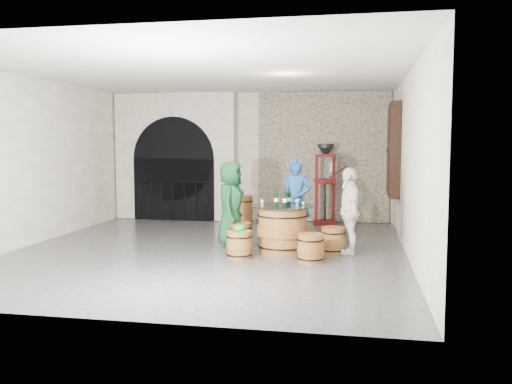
% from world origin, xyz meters
% --- Properties ---
extents(ground, '(8.00, 8.00, 0.00)m').
position_xyz_m(ground, '(0.00, 0.00, 0.00)').
color(ground, '#2F2F31').
rests_on(ground, ground).
extents(wall_back, '(8.00, 0.00, 8.00)m').
position_xyz_m(wall_back, '(0.00, 4.00, 1.60)').
color(wall_back, silver).
rests_on(wall_back, ground).
extents(wall_front, '(8.00, 0.00, 8.00)m').
position_xyz_m(wall_front, '(0.00, -4.00, 1.60)').
color(wall_front, silver).
rests_on(wall_front, ground).
extents(wall_left, '(0.00, 8.00, 8.00)m').
position_xyz_m(wall_left, '(-3.50, 0.00, 1.60)').
color(wall_left, silver).
rests_on(wall_left, ground).
extents(wall_right, '(0.00, 8.00, 8.00)m').
position_xyz_m(wall_right, '(3.50, 0.00, 1.60)').
color(wall_right, silver).
rests_on(wall_right, ground).
extents(ceiling, '(8.00, 8.00, 0.00)m').
position_xyz_m(ceiling, '(0.00, 0.00, 3.20)').
color(ceiling, beige).
rests_on(ceiling, wall_back).
extents(stone_facing_panel, '(3.20, 0.12, 3.18)m').
position_xyz_m(stone_facing_panel, '(1.80, 3.94, 1.60)').
color(stone_facing_panel, gray).
rests_on(stone_facing_panel, ground).
extents(arched_opening, '(3.10, 0.60, 3.19)m').
position_xyz_m(arched_opening, '(-1.90, 3.74, 1.58)').
color(arched_opening, silver).
rests_on(arched_opening, ground).
extents(shuttered_window, '(0.23, 1.10, 2.00)m').
position_xyz_m(shuttered_window, '(3.38, 2.40, 1.80)').
color(shuttered_window, black).
rests_on(shuttered_window, wall_right).
extents(barrel_table, '(1.10, 1.10, 0.85)m').
position_xyz_m(barrel_table, '(1.34, 0.02, 0.42)').
color(barrel_table, brown).
rests_on(barrel_table, ground).
extents(barrel_stool_left, '(0.46, 0.46, 0.47)m').
position_xyz_m(barrel_stool_left, '(0.50, 0.33, 0.23)').
color(barrel_stool_left, brown).
rests_on(barrel_stool_left, ground).
extents(barrel_stool_far, '(0.46, 0.46, 0.47)m').
position_xyz_m(barrel_stool_far, '(1.45, 0.90, 0.23)').
color(barrel_stool_far, brown).
rests_on(barrel_stool_far, ground).
extents(barrel_stool_right, '(0.46, 0.46, 0.47)m').
position_xyz_m(barrel_stool_right, '(2.23, 0.11, 0.23)').
color(barrel_stool_right, brown).
rests_on(barrel_stool_right, ground).
extents(barrel_stool_near_right, '(0.46, 0.46, 0.47)m').
position_xyz_m(barrel_stool_near_right, '(1.90, -0.68, 0.23)').
color(barrel_stool_near_right, brown).
rests_on(barrel_stool_near_right, ground).
extents(barrel_stool_near_left, '(0.46, 0.46, 0.47)m').
position_xyz_m(barrel_stool_near_left, '(0.68, -0.59, 0.23)').
color(barrel_stool_near_left, brown).
rests_on(barrel_stool_near_left, ground).
extents(green_cap, '(0.24, 0.20, 0.11)m').
position_xyz_m(green_cap, '(0.69, -0.60, 0.51)').
color(green_cap, '#0C892C').
rests_on(green_cap, barrel_stool_near_left).
extents(person_green, '(0.53, 0.80, 1.60)m').
position_xyz_m(person_green, '(0.30, 0.41, 0.80)').
color(person_green, '#113C20').
rests_on(person_green, ground).
extents(person_blue, '(0.64, 0.45, 1.65)m').
position_xyz_m(person_blue, '(1.47, 1.01, 0.82)').
color(person_blue, navy).
rests_on(person_blue, ground).
extents(person_white, '(0.55, 0.95, 1.52)m').
position_xyz_m(person_white, '(2.50, 0.14, 0.76)').
color(person_white, white).
rests_on(person_white, ground).
extents(wine_bottle_left, '(0.08, 0.08, 0.32)m').
position_xyz_m(wine_bottle_left, '(1.23, -0.01, 0.98)').
color(wine_bottle_left, black).
rests_on(wine_bottle_left, barrel_table).
extents(wine_bottle_center, '(0.08, 0.08, 0.32)m').
position_xyz_m(wine_bottle_center, '(1.38, -0.05, 0.98)').
color(wine_bottle_center, black).
rests_on(wine_bottle_center, barrel_table).
extents(wine_bottle_right, '(0.08, 0.08, 0.32)m').
position_xyz_m(wine_bottle_right, '(1.44, 0.12, 0.98)').
color(wine_bottle_right, black).
rests_on(wine_bottle_right, barrel_table).
extents(tasting_glass_a, '(0.05, 0.05, 0.10)m').
position_xyz_m(tasting_glass_a, '(1.00, -0.10, 0.89)').
color(tasting_glass_a, '#B06A22').
rests_on(tasting_glass_a, barrel_table).
extents(tasting_glass_b, '(0.05, 0.05, 0.10)m').
position_xyz_m(tasting_glass_b, '(1.57, 0.12, 0.89)').
color(tasting_glass_b, '#B06A22').
rests_on(tasting_glass_b, barrel_table).
extents(tasting_glass_c, '(0.05, 0.05, 0.10)m').
position_xyz_m(tasting_glass_c, '(1.17, 0.23, 0.89)').
color(tasting_glass_c, '#B06A22').
rests_on(tasting_glass_c, barrel_table).
extents(tasting_glass_d, '(0.05, 0.05, 0.10)m').
position_xyz_m(tasting_glass_d, '(1.58, 0.29, 0.89)').
color(tasting_glass_d, '#B06A22').
rests_on(tasting_glass_d, barrel_table).
extents(tasting_glass_e, '(0.05, 0.05, 0.10)m').
position_xyz_m(tasting_glass_e, '(1.72, -0.21, 0.89)').
color(tasting_glass_e, '#B06A22').
rests_on(tasting_glass_e, barrel_table).
extents(tasting_glass_f, '(0.05, 0.05, 0.10)m').
position_xyz_m(tasting_glass_f, '(0.95, 0.06, 0.89)').
color(tasting_glass_f, '#B06A22').
rests_on(tasting_glass_f, barrel_table).
extents(side_barrel, '(0.54, 0.54, 0.71)m').
position_xyz_m(side_barrel, '(-0.04, 3.00, 0.35)').
color(side_barrel, brown).
rests_on(side_barrel, ground).
extents(corking_press, '(0.82, 0.50, 1.92)m').
position_xyz_m(corking_press, '(1.89, 3.47, 1.12)').
color(corking_press, '#530F0D').
rests_on(corking_press, ground).
extents(control_box, '(0.18, 0.10, 0.22)m').
position_xyz_m(control_box, '(2.05, 3.86, 1.35)').
color(control_box, silver).
rests_on(control_box, wall_back).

